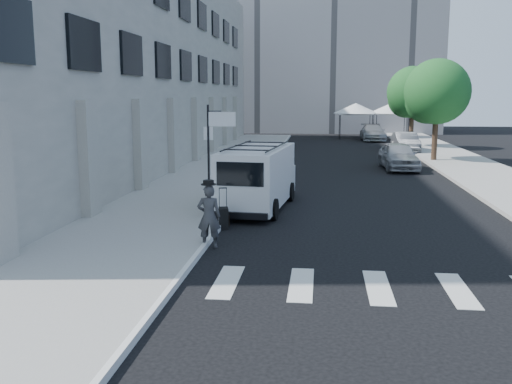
% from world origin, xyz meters
% --- Properties ---
extents(ground, '(120.00, 120.00, 0.00)m').
position_xyz_m(ground, '(0.00, 0.00, 0.00)').
color(ground, black).
rests_on(ground, ground).
extents(sidewalk_left, '(4.50, 48.00, 0.15)m').
position_xyz_m(sidewalk_left, '(-4.25, 16.00, 0.07)').
color(sidewalk_left, gray).
rests_on(sidewalk_left, ground).
extents(sidewalk_right, '(4.00, 56.00, 0.15)m').
position_xyz_m(sidewalk_right, '(9.00, 20.00, 0.07)').
color(sidewalk_right, gray).
rests_on(sidewalk_right, ground).
extents(building_left, '(10.00, 44.00, 12.00)m').
position_xyz_m(building_left, '(-11.50, 18.00, 6.00)').
color(building_left, gray).
rests_on(building_left, ground).
extents(building_far, '(22.00, 12.00, 25.00)m').
position_xyz_m(building_far, '(2.00, 50.00, 12.50)').
color(building_far, slate).
rests_on(building_far, ground).
extents(sign_pole, '(1.03, 0.07, 3.50)m').
position_xyz_m(sign_pole, '(-2.36, 3.20, 2.65)').
color(sign_pole, black).
rests_on(sign_pole, sidewalk_left).
extents(tree_near, '(3.80, 3.83, 6.03)m').
position_xyz_m(tree_near, '(7.50, 20.15, 3.97)').
color(tree_near, black).
rests_on(tree_near, ground).
extents(tree_far, '(3.80, 3.83, 6.03)m').
position_xyz_m(tree_far, '(7.50, 29.15, 3.97)').
color(tree_far, black).
rests_on(tree_far, ground).
extents(tent_left, '(4.00, 4.00, 3.20)m').
position_xyz_m(tent_left, '(4.00, 38.00, 2.71)').
color(tent_left, black).
rests_on(tent_left, ground).
extents(tent_right, '(4.00, 4.00, 3.20)m').
position_xyz_m(tent_right, '(7.20, 38.50, 2.71)').
color(tent_right, black).
rests_on(tent_right, ground).
extents(businessman, '(0.65, 0.47, 1.68)m').
position_xyz_m(businessman, '(-1.90, -0.35, 0.84)').
color(businessman, '#37373A').
rests_on(businessman, ground).
extents(briefcase, '(0.26, 0.45, 0.34)m').
position_xyz_m(briefcase, '(-1.90, 2.00, 0.17)').
color(briefcase, black).
rests_on(briefcase, ground).
extents(suitcase, '(0.37, 0.49, 1.21)m').
position_xyz_m(suitcase, '(-1.90, 1.85, 0.32)').
color(suitcase, black).
rests_on(suitcase, ground).
extents(cargo_van, '(2.42, 5.79, 2.14)m').
position_xyz_m(cargo_van, '(-1.21, 5.10, 1.12)').
color(cargo_van, white).
rests_on(cargo_van, ground).
extents(parked_car_a, '(1.96, 4.40, 1.47)m').
position_xyz_m(parked_car_a, '(5.07, 16.33, 0.73)').
color(parked_car_a, '#96999D').
rests_on(parked_car_a, ground).
extents(parked_car_b, '(1.56, 4.26, 1.39)m').
position_xyz_m(parked_car_b, '(6.76, 25.79, 0.70)').
color(parked_car_b, '#56595E').
rests_on(parked_car_b, ground).
extents(parked_car_c, '(2.07, 4.86, 1.40)m').
position_xyz_m(parked_car_c, '(5.40, 35.88, 0.70)').
color(parked_car_c, gray).
rests_on(parked_car_c, ground).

